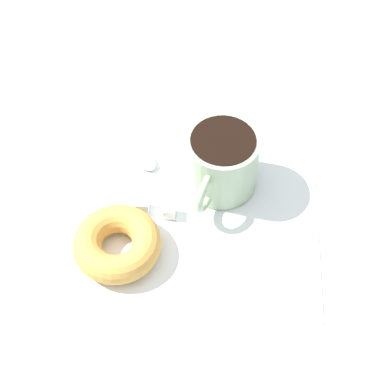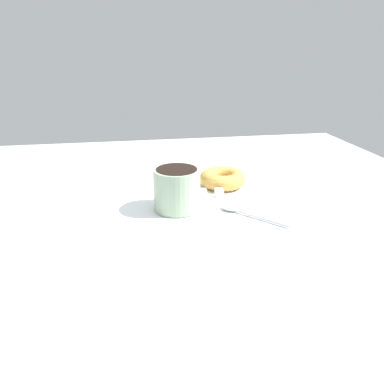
{
  "view_description": "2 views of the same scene",
  "coord_description": "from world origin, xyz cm",
  "px_view_note": "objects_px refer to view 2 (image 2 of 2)",
  "views": [
    {
      "loc": [
        49.63,
        4.05,
        68.28
      ],
      "look_at": [
        2.21,
        1.84,
        2.3
      ],
      "focal_mm": 60.0,
      "sensor_mm": 36.0,
      "label": 1
    },
    {
      "loc": [
        -70.24,
        14.41,
        31.2
      ],
      "look_at": [
        2.21,
        1.84,
        2.3
      ],
      "focal_mm": 35.0,
      "sensor_mm": 36.0,
      "label": 2
    }
  ],
  "objects_px": {
    "sugar_cube_extra": "(219,193)",
    "coffee_cup": "(177,188)",
    "spoon": "(239,211)",
    "donut": "(223,178)",
    "sugar_cube": "(203,193)"
  },
  "relations": [
    {
      "from": "sugar_cube_extra",
      "to": "coffee_cup",
      "type": "bearing_deg",
      "value": 115.34
    },
    {
      "from": "coffee_cup",
      "to": "spoon",
      "type": "relative_size",
      "value": 1.01
    },
    {
      "from": "coffee_cup",
      "to": "donut",
      "type": "height_order",
      "value": "coffee_cup"
    },
    {
      "from": "donut",
      "to": "sugar_cube",
      "type": "height_order",
      "value": "donut"
    },
    {
      "from": "coffee_cup",
      "to": "sugar_cube",
      "type": "xyz_separation_m",
      "value": [
        0.05,
        -0.06,
        -0.04
      ]
    },
    {
      "from": "donut",
      "to": "sugar_cube_extra",
      "type": "bearing_deg",
      "value": 159.74
    },
    {
      "from": "sugar_cube",
      "to": "spoon",
      "type": "bearing_deg",
      "value": -151.74
    },
    {
      "from": "coffee_cup",
      "to": "sugar_cube_extra",
      "type": "distance_m",
      "value": 0.11
    },
    {
      "from": "spoon",
      "to": "sugar_cube",
      "type": "relative_size",
      "value": 7.57
    },
    {
      "from": "donut",
      "to": "sugar_cube",
      "type": "bearing_deg",
      "value": 133.96
    },
    {
      "from": "sugar_cube_extra",
      "to": "donut",
      "type": "bearing_deg",
      "value": -20.26
    },
    {
      "from": "donut",
      "to": "spoon",
      "type": "distance_m",
      "value": 0.16
    },
    {
      "from": "spoon",
      "to": "sugar_cube_extra",
      "type": "xyz_separation_m",
      "value": [
        0.09,
        0.02,
        0.0
      ]
    },
    {
      "from": "coffee_cup",
      "to": "donut",
      "type": "relative_size",
      "value": 1.13
    },
    {
      "from": "coffee_cup",
      "to": "spoon",
      "type": "distance_m",
      "value": 0.13
    }
  ]
}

